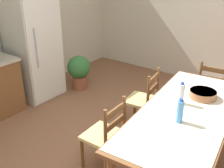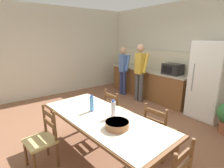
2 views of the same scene
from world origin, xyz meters
The scene contains 11 objects.
ground_plane centered at (0.00, 0.00, 0.00)m, with size 8.32×8.32×0.00m, color brown.
wall_right centered at (3.26, 0.00, 1.45)m, with size 0.12×5.20×2.90m, color beige.
refrigerator centered at (0.77, 2.19, 0.92)m, with size 0.74×0.73×1.85m.
dining_table centered at (0.58, -0.71, 0.69)m, with size 2.32×1.13×0.76m.
bottle_near_centre centered at (0.30, -0.73, 0.88)m, with size 0.07×0.07×0.27m.
bottle_off_centre centered at (0.68, -0.58, 0.88)m, with size 0.07×0.07×0.27m.
serving_bowl centered at (0.98, -0.74, 0.81)m, with size 0.32×0.32×0.09m.
chair_side_far_left centered at (0.00, 0.00, 0.44)m, with size 0.43×0.42×0.91m.
chair_head_end centered at (1.99, -0.58, 0.44)m, with size 0.44×0.46×0.91m.
chair_side_far_right centered at (1.01, 0.09, 0.44)m, with size 0.47×0.45×0.91m.
potted_plant centered at (1.43, 1.76, 0.39)m, with size 0.44×0.44×0.67m.
Camera 1 is at (-1.95, -1.56, 2.23)m, focal length 42.00 mm.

